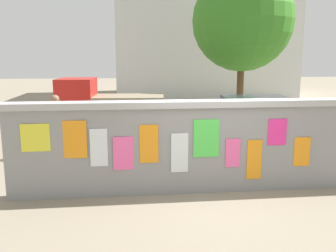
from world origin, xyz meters
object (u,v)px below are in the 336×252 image
auto_rickshaw_truck (106,106)px  person_walking (56,119)px  tree_roadside (243,21)px  motorcycle (85,153)px  car_parked (250,119)px

auto_rickshaw_truck → person_walking: bearing=-109.4°
person_walking → tree_roadside: 9.68m
motorcycle → car_parked: bearing=28.5°
car_parked → person_walking: size_ratio=2.45×
auto_rickshaw_truck → car_parked: size_ratio=0.93×
auto_rickshaw_truck → tree_roadside: size_ratio=0.59×
auto_rickshaw_truck → person_walking: auto_rickshaw_truck is taller
auto_rickshaw_truck → tree_roadside: (5.73, 2.95, 3.19)m
motorcycle → tree_roadside: tree_roadside is taller
auto_rickshaw_truck → car_parked: 4.96m
car_parked → motorcycle: 5.30m
car_parked → person_walking: (-5.55, -0.96, 0.26)m
auto_rickshaw_truck → car_parked: (4.44, -2.19, -0.17)m
auto_rickshaw_truck → person_walking: 3.35m
motorcycle → person_walking: person_walking is taller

